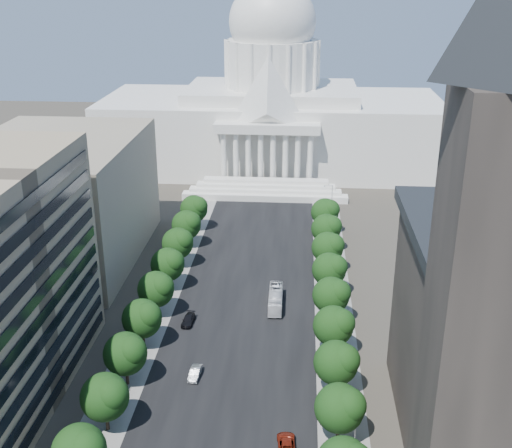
% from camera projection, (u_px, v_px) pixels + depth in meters
% --- Properties ---
extents(road_asphalt, '(30.00, 260.00, 0.01)m').
position_uv_depth(road_asphalt, '(250.00, 280.00, 149.97)').
color(road_asphalt, black).
rests_on(road_asphalt, ground).
extents(sidewalk_left, '(8.00, 260.00, 0.02)m').
position_uv_depth(sidewalk_left, '(170.00, 277.00, 151.27)').
color(sidewalk_left, gray).
rests_on(sidewalk_left, ground).
extents(sidewalk_right, '(8.00, 260.00, 0.02)m').
position_uv_depth(sidewalk_right, '(331.00, 282.00, 148.66)').
color(sidewalk_right, gray).
rests_on(sidewalk_right, ground).
extents(capitol, '(120.00, 56.00, 73.00)m').
position_uv_depth(capitol, '(272.00, 112.00, 230.54)').
color(capitol, white).
rests_on(capitol, ground).
extents(office_block_left_far, '(38.00, 52.00, 30.00)m').
position_uv_depth(office_block_left_far, '(58.00, 200.00, 157.00)').
color(office_block_left_far, gray).
rests_on(office_block_left_far, ground).
extents(tree_l_c, '(7.79, 7.60, 9.97)m').
position_uv_depth(tree_l_c, '(106.00, 396.00, 98.57)').
color(tree_l_c, '#33261C').
rests_on(tree_l_c, ground).
extents(tree_l_d, '(7.79, 7.60, 9.97)m').
position_uv_depth(tree_l_d, '(127.00, 353.00, 109.69)').
color(tree_l_d, '#33261C').
rests_on(tree_l_d, ground).
extents(tree_l_e, '(7.79, 7.60, 9.97)m').
position_uv_depth(tree_l_e, '(143.00, 318.00, 120.82)').
color(tree_l_e, '#33261C').
rests_on(tree_l_e, ground).
extents(tree_l_f, '(7.79, 7.60, 9.97)m').
position_uv_depth(tree_l_f, '(157.00, 288.00, 131.94)').
color(tree_l_f, '#33261C').
rests_on(tree_l_f, ground).
extents(tree_l_g, '(7.79, 7.60, 9.97)m').
position_uv_depth(tree_l_g, '(169.00, 264.00, 143.06)').
color(tree_l_g, '#33261C').
rests_on(tree_l_g, ground).
extents(tree_l_h, '(7.79, 7.60, 9.97)m').
position_uv_depth(tree_l_h, '(179.00, 242.00, 154.18)').
color(tree_l_h, '#33261C').
rests_on(tree_l_h, ground).
extents(tree_l_i, '(7.79, 7.60, 9.97)m').
position_uv_depth(tree_l_i, '(187.00, 224.00, 165.31)').
color(tree_l_i, '#33261C').
rests_on(tree_l_i, ground).
extents(tree_l_j, '(7.79, 7.60, 9.97)m').
position_uv_depth(tree_l_j, '(195.00, 208.00, 176.43)').
color(tree_l_j, '#33261C').
rests_on(tree_l_j, ground).
extents(tree_r_c, '(7.79, 7.60, 9.97)m').
position_uv_depth(tree_r_c, '(342.00, 407.00, 96.10)').
color(tree_r_c, '#33261C').
rests_on(tree_r_c, ground).
extents(tree_r_d, '(7.79, 7.60, 9.97)m').
position_uv_depth(tree_r_d, '(338.00, 362.00, 107.22)').
color(tree_r_d, '#33261C').
rests_on(tree_r_d, ground).
extents(tree_r_e, '(7.79, 7.60, 9.97)m').
position_uv_depth(tree_r_e, '(335.00, 325.00, 118.34)').
color(tree_r_e, '#33261C').
rests_on(tree_r_e, ground).
extents(tree_r_f, '(7.79, 7.60, 9.97)m').
position_uv_depth(tree_r_f, '(333.00, 295.00, 129.46)').
color(tree_r_f, '#33261C').
rests_on(tree_r_f, ground).
extents(tree_r_g, '(7.79, 7.60, 9.97)m').
position_uv_depth(tree_r_g, '(331.00, 269.00, 140.59)').
color(tree_r_g, '#33261C').
rests_on(tree_r_g, ground).
extents(tree_r_h, '(7.79, 7.60, 9.97)m').
position_uv_depth(tree_r_h, '(329.00, 247.00, 151.71)').
color(tree_r_h, '#33261C').
rests_on(tree_r_h, ground).
extents(tree_r_i, '(7.79, 7.60, 9.97)m').
position_uv_depth(tree_r_i, '(327.00, 228.00, 162.83)').
color(tree_r_i, '#33261C').
rests_on(tree_r_i, ground).
extents(tree_r_j, '(7.79, 7.60, 9.97)m').
position_uv_depth(tree_r_j, '(326.00, 211.00, 173.95)').
color(tree_r_j, '#33261C').
rests_on(tree_r_j, ground).
extents(streetlight_b, '(2.61, 0.44, 9.00)m').
position_uv_depth(streetlight_b, '(352.00, 415.00, 95.47)').
color(streetlight_b, gray).
rests_on(streetlight_b, ground).
extents(streetlight_c, '(2.61, 0.44, 9.00)m').
position_uv_depth(streetlight_c, '(343.00, 328.00, 118.65)').
color(streetlight_c, gray).
rests_on(streetlight_c, ground).
extents(streetlight_d, '(2.61, 0.44, 9.00)m').
position_uv_depth(streetlight_d, '(337.00, 269.00, 141.82)').
color(streetlight_d, gray).
rests_on(streetlight_d, ground).
extents(streetlight_e, '(2.61, 0.44, 9.00)m').
position_uv_depth(streetlight_e, '(333.00, 227.00, 164.99)').
color(streetlight_e, gray).
rests_on(streetlight_e, ground).
extents(streetlight_f, '(2.61, 0.44, 9.00)m').
position_uv_depth(streetlight_f, '(330.00, 196.00, 188.16)').
color(streetlight_f, gray).
rests_on(streetlight_f, ground).
extents(car_silver, '(2.01, 5.00, 1.62)m').
position_uv_depth(car_silver, '(195.00, 373.00, 113.91)').
color(car_silver, '#B2B6BB').
rests_on(car_silver, ground).
extents(car_red, '(3.22, 6.11, 1.64)m').
position_uv_depth(car_red, '(286.00, 444.00, 96.81)').
color(car_red, maroon).
rests_on(car_red, ground).
extents(car_dark_b, '(2.51, 5.50, 1.56)m').
position_uv_depth(car_dark_b, '(188.00, 320.00, 131.14)').
color(car_dark_b, black).
rests_on(car_dark_b, ground).
extents(city_bus, '(2.98, 12.09, 3.36)m').
position_uv_depth(city_bus, '(276.00, 299.00, 137.75)').
color(city_bus, white).
rests_on(city_bus, ground).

